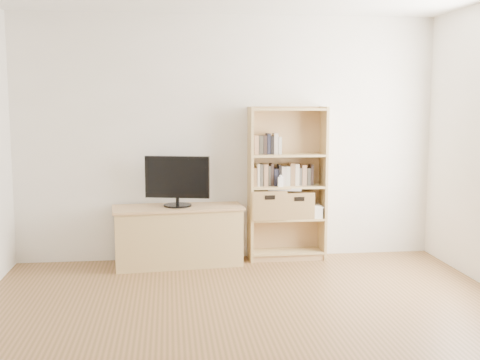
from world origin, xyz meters
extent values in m
cube|color=brown|center=(0.00, 0.00, 0.00)|extent=(4.50, 5.00, 0.01)
cube|color=silver|center=(0.00, 2.50, 1.30)|extent=(4.50, 0.02, 2.60)
cube|color=silver|center=(0.00, -2.50, 1.30)|extent=(4.50, 0.02, 2.60)
cube|color=tan|center=(-0.55, 2.26, 0.30)|extent=(1.33, 0.61, 0.59)
cube|color=tan|center=(0.62, 2.35, 0.82)|extent=(0.82, 0.30, 1.64)
cube|color=black|center=(-0.55, 2.26, 0.88)|extent=(0.66, 0.20, 0.52)
cube|color=brown|center=(0.62, 2.37, 0.91)|extent=(0.84, 0.18, 0.22)
cube|color=brown|center=(0.43, 2.37, 1.25)|extent=(0.40, 0.15, 0.21)
cube|color=white|center=(0.53, 2.26, 0.85)|extent=(0.06, 0.04, 0.10)
cube|color=olive|center=(0.40, 2.35, 0.61)|extent=(0.38, 0.32, 0.31)
cube|color=olive|center=(0.72, 2.35, 0.60)|extent=(0.34, 0.29, 0.28)
cube|color=white|center=(0.59, 2.34, 0.78)|extent=(0.39, 0.31, 0.03)
cube|color=silver|center=(0.90, 2.35, 0.51)|extent=(0.18, 0.25, 0.11)
camera|label=1|loc=(-0.64, -3.91, 1.69)|focal=45.00mm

